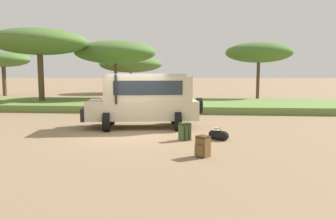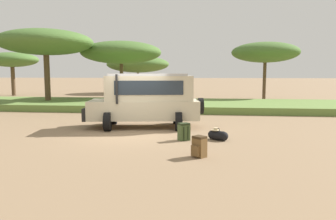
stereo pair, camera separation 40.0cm
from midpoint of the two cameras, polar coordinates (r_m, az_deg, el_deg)
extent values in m
plane|color=#8C7051|center=(13.33, -5.33, -4.23)|extent=(320.00, 320.00, 0.00)
cube|color=olive|center=(23.26, 0.05, 0.90)|extent=(120.00, 7.00, 0.44)
cube|color=beige|center=(14.92, -3.43, 0.11)|extent=(5.13, 2.62, 0.84)
cube|color=beige|center=(14.83, -2.49, 3.84)|extent=(4.05, 2.35, 1.10)
cube|color=#232D38|center=(14.94, -8.35, 3.60)|extent=(0.30, 1.55, 0.77)
cube|color=#232D38|center=(13.93, -2.54, 3.88)|extent=(2.91, 0.49, 0.60)
cube|color=#232D38|center=(15.73, -2.44, 4.17)|extent=(2.91, 0.49, 0.60)
cube|color=#B7B7B7|center=(14.82, -2.69, 6.16)|extent=(3.65, 2.21, 0.10)
cube|color=black|center=(15.23, -13.13, -0.56)|extent=(0.40, 1.62, 0.56)
cylinder|color=black|center=(13.95, -8.12, 3.62)|extent=(0.10, 0.10, 1.25)
cylinder|color=black|center=(14.14, -9.71, -2.03)|extent=(0.40, 0.83, 0.80)
cylinder|color=black|center=(16.04, -8.74, -1.02)|extent=(0.40, 0.83, 0.80)
cylinder|color=black|center=(14.04, 2.67, -2.01)|extent=(0.40, 0.83, 0.80)
cylinder|color=black|center=(15.96, 2.15, -0.99)|extent=(0.40, 0.83, 0.80)
cylinder|color=black|center=(15.04, 6.48, 0.71)|extent=(0.33, 0.76, 0.74)
cube|color=#42562D|center=(12.05, 3.74, -3.94)|extent=(0.49, 0.45, 0.58)
cube|color=#42562D|center=(12.22, 3.32, -4.14)|extent=(0.29, 0.23, 0.32)
cube|color=#242F19|center=(12.00, 3.75, -2.44)|extent=(0.48, 0.45, 0.07)
cylinder|color=#242F19|center=(11.87, 3.75, -4.10)|extent=(0.04, 0.04, 0.49)
cylinder|color=#242F19|center=(11.96, 4.49, -4.03)|extent=(0.04, 0.04, 0.49)
cube|color=brown|center=(9.74, 6.68, -6.53)|extent=(0.46, 0.45, 0.56)
cube|color=brown|center=(9.62, 5.97, -7.11)|extent=(0.27, 0.24, 0.31)
cube|color=#3A2A16|center=(9.67, 6.70, -4.73)|extent=(0.46, 0.45, 0.07)
cylinder|color=#3A2A16|center=(9.81, 7.66, -6.45)|extent=(0.04, 0.04, 0.48)
cylinder|color=#3A2A16|center=(9.91, 6.91, -6.30)|extent=(0.04, 0.04, 0.48)
cylinder|color=black|center=(12.29, 9.63, -4.38)|extent=(0.60, 0.56, 0.34)
sphere|color=black|center=(12.41, 8.67, -4.26)|extent=(0.34, 0.34, 0.34)
sphere|color=black|center=(12.16, 10.60, -4.51)|extent=(0.34, 0.34, 0.34)
torus|color=black|center=(12.25, 9.64, -3.50)|extent=(0.15, 0.11, 0.16)
cylinder|color=beige|center=(12.30, 9.25, -3.49)|extent=(0.34, 0.34, 0.02)
cylinder|color=beige|center=(12.30, 9.25, -3.27)|extent=(0.17, 0.17, 0.09)
cylinder|color=brown|center=(40.00, -25.10, 4.63)|extent=(0.42, 0.42, 3.26)
ellipsoid|color=#476B2D|center=(40.02, -25.26, 7.94)|extent=(5.63, 5.23, 1.60)
cylinder|color=brown|center=(26.07, -19.87, 4.97)|extent=(0.42, 0.42, 3.94)
ellipsoid|color=#476B2D|center=(26.17, -20.11, 11.01)|extent=(6.92, 7.03, 1.86)
cylinder|color=brown|center=(41.13, -4.96, 4.85)|extent=(0.26, 0.26, 2.70)
ellipsoid|color=#476B2D|center=(41.13, -4.99, 7.94)|extent=(7.74, 6.95, 2.04)
cylinder|color=brown|center=(28.16, -7.68, 4.81)|extent=(0.29, 0.29, 3.39)
ellipsoid|color=#476B2D|center=(28.21, -7.76, 9.88)|extent=(6.77, 6.66, 1.88)
cylinder|color=brown|center=(30.09, 16.80, 4.81)|extent=(0.29, 0.29, 3.51)
ellipsoid|color=#476B2D|center=(30.14, 16.96, 9.59)|extent=(5.82, 5.44, 1.77)
camera|label=1|loc=(0.20, -89.12, 0.10)|focal=35.00mm
camera|label=2|loc=(0.20, 90.88, -0.10)|focal=35.00mm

